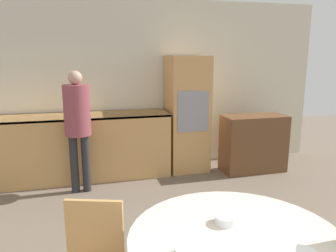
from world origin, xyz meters
name	(u,v)px	position (x,y,z in m)	size (l,w,h in m)	color
wall_back	(133,86)	(0.00, 4.98, 1.30)	(6.15, 0.05, 2.60)	beige
kitchen_counter	(77,146)	(-0.89, 4.64, 0.48)	(2.66, 0.60, 0.94)	tan
oven_unit	(187,114)	(0.77, 4.65, 0.88)	(0.59, 0.59, 1.76)	tan
sideboard	(253,143)	(1.74, 4.30, 0.44)	(0.96, 0.45, 0.87)	brown
person_standing	(77,119)	(-0.85, 4.14, 0.98)	(0.33, 0.33, 1.58)	#262628
bowl_near	(226,220)	(0.06, 1.62, 0.78)	(0.14, 0.14, 0.05)	silver
bowl_far	(187,252)	(-0.28, 1.35, 0.78)	(0.13, 0.13, 0.05)	silver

